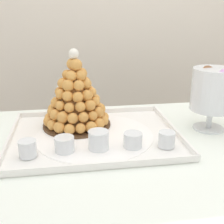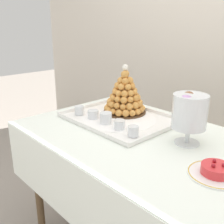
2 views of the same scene
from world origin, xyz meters
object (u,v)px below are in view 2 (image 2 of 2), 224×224
(macaron_goblet, at_px, (190,112))
(dessert_cup_centre, at_px, (106,118))
(dessert_cup_mid_left, at_px, (93,115))
(wine_glass, at_px, (124,92))
(croquembouche, at_px, (125,94))
(dessert_cup_left, at_px, (79,111))
(dessert_cup_mid_right, at_px, (119,125))
(fruit_tart_plate, at_px, (216,172))
(serving_tray, at_px, (119,119))
(dessert_cup_right, at_px, (133,131))

(macaron_goblet, bearing_deg, dessert_cup_centre, -165.00)
(dessert_cup_mid_left, bearing_deg, macaron_goblet, 12.25)
(dessert_cup_centre, distance_m, wine_glass, 0.26)
(dessert_cup_mid_left, bearing_deg, wine_glass, 87.44)
(croquembouche, xyz_separation_m, dessert_cup_left, (-0.15, -0.22, -0.09))
(dessert_cup_mid_left, height_order, macaron_goblet, macaron_goblet)
(dessert_cup_left, bearing_deg, dessert_cup_mid_right, 2.33)
(croquembouche, relative_size, dessert_cup_mid_left, 4.66)
(dessert_cup_centre, bearing_deg, croquembouche, 106.59)
(dessert_cup_mid_right, bearing_deg, macaron_goblet, 20.55)
(dessert_cup_left, height_order, fruit_tart_plate, dessert_cup_left)
(serving_tray, height_order, dessert_cup_mid_left, dessert_cup_mid_left)
(macaron_goblet, bearing_deg, wine_glass, 167.44)
(dessert_cup_right, xyz_separation_m, wine_glass, (-0.30, 0.24, 0.09))
(croquembouche, bearing_deg, dessert_cup_mid_right, -50.84)
(dessert_cup_centre, height_order, macaron_goblet, macaron_goblet)
(dessert_cup_left, height_order, dessert_cup_centre, dessert_cup_centre)
(dessert_cup_left, bearing_deg, serving_tray, 30.42)
(croquembouche, distance_m, dessert_cup_mid_left, 0.22)
(croquembouche, distance_m, dessert_cup_centre, 0.22)
(dessert_cup_mid_left, xyz_separation_m, dessert_cup_right, (0.31, -0.02, 0.00))
(serving_tray, bearing_deg, macaron_goblet, 1.20)
(dessert_cup_right, distance_m, wine_glass, 0.40)
(dessert_cup_left, relative_size, dessert_cup_centre, 0.82)
(fruit_tart_plate, bearing_deg, macaron_goblet, 144.39)
(fruit_tart_plate, bearing_deg, dessert_cup_mid_right, 175.95)
(dessert_cup_left, relative_size, macaron_goblet, 0.22)
(dessert_cup_right, bearing_deg, fruit_tart_plate, -3.34)
(croquembouche, height_order, dessert_cup_centre, croquembouche)
(dessert_cup_centre, height_order, fruit_tart_plate, dessert_cup_centre)
(croquembouche, height_order, dessert_cup_mid_right, croquembouche)
(dessert_cup_centre, relative_size, wine_glass, 0.39)
(fruit_tart_plate, bearing_deg, dessert_cup_right, 176.66)
(macaron_goblet, bearing_deg, dessert_cup_left, -168.32)
(dessert_cup_left, relative_size, dessert_cup_mid_right, 0.89)
(dessert_cup_mid_right, distance_m, fruit_tart_plate, 0.53)
(dessert_cup_right, bearing_deg, dessert_cup_mid_left, 177.06)
(dessert_cup_left, height_order, dessert_cup_mid_left, dessert_cup_left)
(dessert_cup_centre, bearing_deg, dessert_cup_mid_right, -2.55)
(serving_tray, xyz_separation_m, dessert_cup_left, (-0.21, -0.12, 0.03))
(macaron_goblet, relative_size, wine_glass, 1.47)
(croquembouche, relative_size, wine_glass, 1.71)
(dessert_cup_mid_left, distance_m, macaron_goblet, 0.54)
(dessert_cup_left, xyz_separation_m, dessert_cup_mid_right, (0.31, 0.01, -0.00))
(dessert_cup_mid_left, height_order, dessert_cup_right, dessert_cup_right)
(dessert_cup_left, relative_size, fruit_tart_plate, 0.26)
(serving_tray, distance_m, dessert_cup_centre, 0.11)
(dessert_cup_mid_right, xyz_separation_m, wine_glass, (-0.20, 0.23, 0.09))
(dessert_cup_left, relative_size, dessert_cup_mid_left, 0.87)
(dessert_cup_left, bearing_deg, dessert_cup_right, 0.03)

